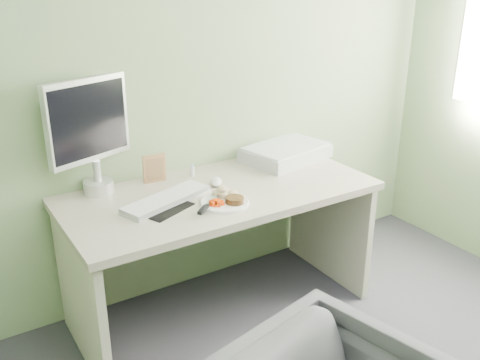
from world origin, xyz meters
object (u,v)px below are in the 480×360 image
desk (220,222)px  scanner (286,153)px  monitor (91,130)px  plate (225,203)px

desk → scanner: size_ratio=3.27×
desk → scanner: (0.57, 0.20, 0.22)m
desk → monitor: 0.80m
scanner → plate: bearing=-161.8°
plate → desk: bearing=68.3°
desk → monitor: monitor is taller
plate → scanner: 0.74m
plate → monitor: monitor is taller
plate → monitor: size_ratio=0.41×
desk → plate: bearing=-111.7°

